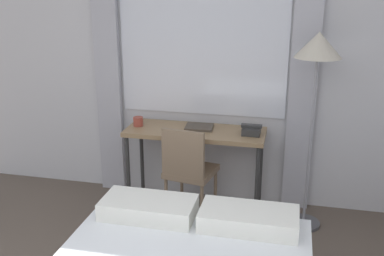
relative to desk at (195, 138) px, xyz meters
The scene contains 7 objects.
wall_back_with_window 0.72m from the desk, 76.68° to the left, with size 4.85×0.13×2.70m.
desk is the anchor object (origin of this frame).
desk_chair 0.30m from the desk, 93.90° to the right, with size 0.46×0.46×0.88m.
standing_lamp 1.24m from the desk, ahead, with size 0.37×0.37×1.68m.
telephone 0.51m from the desk, ahead, with size 0.18×0.17×0.09m.
book 0.11m from the desk, 63.14° to the left, with size 0.26×0.23×0.02m.
mug 0.55m from the desk, behind, with size 0.09×0.09×0.08m.
Camera 1 is at (0.74, -0.89, 2.05)m, focal length 42.00 mm.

